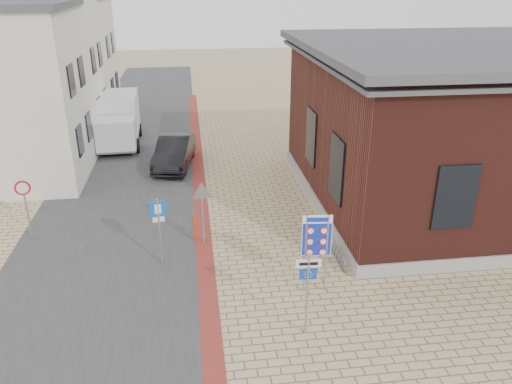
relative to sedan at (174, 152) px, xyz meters
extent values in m
plane|color=tan|center=(3.20, -12.78, -0.78)|extent=(120.00, 120.00, 0.00)
cube|color=#38383A|center=(-2.30, 2.22, -0.77)|extent=(7.00, 60.00, 0.02)
cube|color=maroon|center=(1.20, -2.78, -0.76)|extent=(0.60, 40.00, 0.02)
cube|color=gray|center=(12.20, -5.78, -0.53)|extent=(12.15, 12.15, 0.50)
cube|color=#4A1D17|center=(12.20, -5.78, 2.72)|extent=(12.00, 12.00, 6.00)
cube|color=#46464B|center=(12.20, -5.78, 5.87)|extent=(13.00, 13.00, 0.30)
cube|color=#46464B|center=(12.20, -5.78, 5.47)|extent=(12.70, 12.70, 0.15)
cube|color=black|center=(6.18, -8.78, 2.02)|extent=(0.12, 1.60, 2.40)
cube|color=black|center=(6.18, -4.78, 2.02)|extent=(0.12, 1.60, 2.40)
cube|color=black|center=(9.20, -11.80, 2.02)|extent=(1.40, 0.12, 2.20)
cube|color=beige|center=(-7.80, -0.78, 3.22)|extent=(7.00, 6.00, 8.00)
cube|color=black|center=(-4.28, -1.98, 1.42)|extent=(0.10, 1.10, 1.40)
cube|color=black|center=(-4.28, 0.42, 1.42)|extent=(0.10, 1.10, 1.40)
cube|color=black|center=(-4.28, -1.98, 4.22)|extent=(0.10, 1.10, 1.40)
cube|color=black|center=(-4.28, 0.42, 4.22)|extent=(0.10, 1.10, 1.40)
cube|color=beige|center=(-7.80, 5.22, 3.62)|extent=(7.00, 6.00, 8.80)
cube|color=black|center=(-4.28, 4.02, 1.42)|extent=(0.10, 1.10, 1.40)
cube|color=black|center=(-4.28, 6.42, 1.42)|extent=(0.10, 1.10, 1.40)
cube|color=black|center=(-4.28, 4.02, 4.22)|extent=(0.10, 1.10, 1.40)
cube|color=black|center=(-4.28, 6.42, 4.22)|extent=(0.10, 1.10, 1.40)
cube|color=beige|center=(-7.80, 11.22, 3.22)|extent=(7.00, 6.00, 8.00)
cube|color=black|center=(-4.28, 10.02, 1.42)|extent=(0.10, 1.10, 1.40)
cube|color=black|center=(-4.28, 12.42, 1.42)|extent=(0.10, 1.10, 1.40)
cube|color=black|center=(-4.28, 10.02, 4.22)|extent=(0.10, 1.10, 1.40)
cube|color=black|center=(-4.28, 12.42, 4.22)|extent=(0.10, 1.10, 1.40)
torus|color=slate|center=(5.85, -11.18, -0.50)|extent=(0.04, 0.60, 0.60)
torus|color=slate|center=(5.85, -10.88, -0.50)|extent=(0.04, 0.60, 0.60)
torus|color=slate|center=(5.85, -10.58, -0.50)|extent=(0.04, 0.60, 0.60)
torus|color=slate|center=(5.85, -10.28, -0.50)|extent=(0.04, 0.60, 0.60)
torus|color=slate|center=(5.85, -9.98, -0.50)|extent=(0.04, 0.60, 0.60)
cube|color=slate|center=(5.85, -10.58, -0.76)|extent=(0.08, 1.60, 0.04)
imported|color=black|center=(0.00, 0.00, 0.00)|extent=(2.36, 4.91, 1.55)
cube|color=slate|center=(-3.30, 4.09, -0.32)|extent=(2.33, 5.52, 0.25)
cube|color=silver|center=(-3.22, 2.18, 0.48)|extent=(2.18, 1.80, 1.61)
cube|color=black|center=(-3.19, 1.42, 0.79)|extent=(1.92, 0.16, 0.81)
cube|color=silver|center=(-3.34, 5.00, 0.99)|extent=(2.36, 3.71, 2.22)
cylinder|color=black|center=(-4.29, 2.44, -0.37)|extent=(0.28, 0.82, 0.81)
cylinder|color=black|center=(-2.18, 2.52, -0.37)|extent=(0.28, 0.82, 0.81)
cylinder|color=black|center=(-4.42, 5.66, -0.37)|extent=(0.28, 0.82, 0.81)
cylinder|color=black|center=(-2.31, 5.75, -0.37)|extent=(0.28, 0.82, 0.81)
cylinder|color=gray|center=(4.26, -12.25, 0.57)|extent=(0.07, 0.07, 2.69)
cylinder|color=gray|center=(4.90, -12.32, 0.57)|extent=(0.07, 0.07, 2.69)
cube|color=white|center=(4.58, -12.28, 1.22)|extent=(0.92, 0.14, 1.38)
cube|color=#0F29B8|center=(4.58, -12.28, 1.22)|extent=(0.88, 0.14, 1.35)
cube|color=white|center=(4.58, -12.28, 1.78)|extent=(0.88, 0.15, 0.26)
cylinder|color=gray|center=(3.84, -14.28, 0.51)|extent=(0.07, 0.07, 2.57)
cube|color=white|center=(3.84, -14.28, 1.51)|extent=(0.69, 0.07, 0.25)
cube|color=#0F38B7|center=(3.84, -14.28, 1.18)|extent=(0.47, 0.06, 0.31)
cylinder|color=gray|center=(-0.30, -10.01, 0.48)|extent=(0.07, 0.07, 2.50)
cube|color=blue|center=(-0.30, -10.01, 1.38)|extent=(0.55, 0.14, 0.55)
cube|color=white|center=(-0.30, -10.01, 0.98)|extent=(0.40, 0.11, 0.18)
cylinder|color=gray|center=(1.20, -8.68, 0.41)|extent=(0.07, 0.07, 2.38)
cylinder|color=gray|center=(-5.30, -7.54, 0.44)|extent=(0.07, 0.07, 2.44)
cylinder|color=red|center=(-5.30, -7.54, 1.38)|extent=(0.57, 0.17, 0.58)
cylinder|color=red|center=(0.89, -8.50, -0.21)|extent=(0.11, 0.11, 1.13)
camera|label=1|loc=(0.96, -25.36, 8.47)|focal=35.00mm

